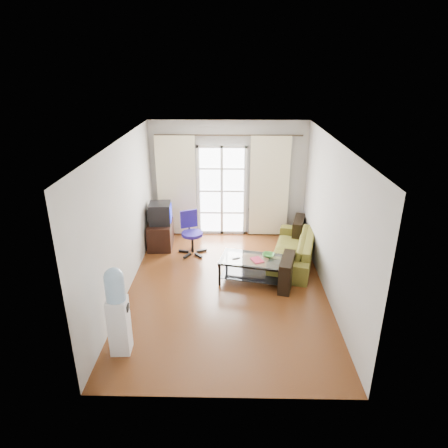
{
  "coord_description": "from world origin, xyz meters",
  "views": [
    {
      "loc": [
        0.08,
        -6.39,
        3.9
      ],
      "look_at": [
        -0.05,
        0.35,
        1.14
      ],
      "focal_mm": 32.0,
      "sensor_mm": 36.0,
      "label": 1
    }
  ],
  "objects_px": {
    "tv_stand": "(161,235)",
    "task_chair": "(192,241)",
    "crt_tv": "(159,213)",
    "sofa": "(293,249)",
    "water_cooler": "(117,309)",
    "coffee_table": "(252,267)"
  },
  "relations": [
    {
      "from": "coffee_table",
      "to": "water_cooler",
      "type": "relative_size",
      "value": 0.94
    },
    {
      "from": "task_chair",
      "to": "water_cooler",
      "type": "xyz_separation_m",
      "value": [
        -0.72,
        -3.2,
        0.43
      ]
    },
    {
      "from": "tv_stand",
      "to": "sofa",
      "type": "bearing_deg",
      "value": -16.09
    },
    {
      "from": "tv_stand",
      "to": "task_chair",
      "type": "relative_size",
      "value": 0.83
    },
    {
      "from": "sofa",
      "to": "task_chair",
      "type": "height_order",
      "value": "task_chair"
    },
    {
      "from": "tv_stand",
      "to": "water_cooler",
      "type": "height_order",
      "value": "water_cooler"
    },
    {
      "from": "sofa",
      "to": "crt_tv",
      "type": "bearing_deg",
      "value": -89.04
    },
    {
      "from": "sofa",
      "to": "task_chair",
      "type": "relative_size",
      "value": 2.29
    },
    {
      "from": "task_chair",
      "to": "water_cooler",
      "type": "relative_size",
      "value": 0.69
    },
    {
      "from": "coffee_table",
      "to": "task_chair",
      "type": "height_order",
      "value": "task_chair"
    },
    {
      "from": "coffee_table",
      "to": "task_chair",
      "type": "xyz_separation_m",
      "value": [
        -1.24,
        1.17,
        -0.03
      ]
    },
    {
      "from": "tv_stand",
      "to": "task_chair",
      "type": "bearing_deg",
      "value": -26.24
    },
    {
      "from": "crt_tv",
      "to": "task_chair",
      "type": "distance_m",
      "value": 0.96
    },
    {
      "from": "sofa",
      "to": "coffee_table",
      "type": "distance_m",
      "value": 1.21
    },
    {
      "from": "coffee_table",
      "to": "crt_tv",
      "type": "height_order",
      "value": "crt_tv"
    },
    {
      "from": "tv_stand",
      "to": "task_chair",
      "type": "xyz_separation_m",
      "value": [
        0.74,
        -0.32,
        -0.01
      ]
    },
    {
      "from": "coffee_table",
      "to": "crt_tv",
      "type": "distance_m",
      "value": 2.53
    },
    {
      "from": "tv_stand",
      "to": "crt_tv",
      "type": "relative_size",
      "value": 1.45
    },
    {
      "from": "sofa",
      "to": "water_cooler",
      "type": "bearing_deg",
      "value": -30.57
    },
    {
      "from": "tv_stand",
      "to": "coffee_table",
      "type": "bearing_deg",
      "value": -39.75
    },
    {
      "from": "coffee_table",
      "to": "water_cooler",
      "type": "distance_m",
      "value": 2.85
    },
    {
      "from": "sofa",
      "to": "water_cooler",
      "type": "relative_size",
      "value": 1.58
    }
  ]
}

